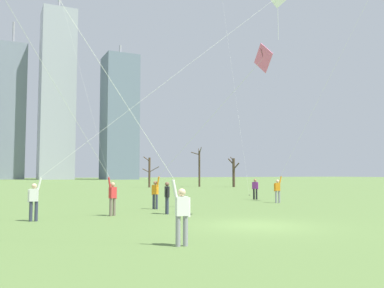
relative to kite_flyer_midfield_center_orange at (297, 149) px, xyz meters
The scene contains 15 objects.
ground_plane 13.48m from the kite_flyer_midfield_center_orange, 136.96° to the right, with size 400.00×400.00×0.00m, color #5B7A3D.
kite_flyer_midfield_center_orange is the anchor object (origin of this frame).
kite_flyer_foreground_right_yellow 19.29m from the kite_flyer_midfield_center_orange, 143.74° to the right, with size 9.14×2.58×15.39m.
kite_flyer_foreground_left_pink 10.07m from the kite_flyer_midfield_center_orange, behind, with size 3.30×7.62×8.16m.
kite_flyer_midfield_right_purple 16.60m from the kite_flyer_midfield_center_orange, 164.56° to the right, with size 11.71×8.30×16.73m.
kite_flyer_far_back_white 15.01m from the kite_flyer_midfield_center_orange, 165.67° to the right, with size 13.44×1.33×12.68m.
bystander_strolling_midfield 11.72m from the kite_flyer_midfield_center_orange, 164.57° to the right, with size 0.27×0.50×1.62m.
bystander_watching_nearby 5.62m from the kite_flyer_midfield_center_orange, 93.01° to the left, with size 0.37×0.42×1.62m.
distant_kite_low_near_trees_teal 27.99m from the kite_flyer_midfield_center_orange, 121.62° to the left, with size 4.72×6.84×21.82m.
bare_tree_leftmost 35.59m from the kite_flyer_midfield_center_orange, 87.05° to the left, with size 2.15×2.57×4.64m.
bare_tree_right_of_center 36.36m from the kite_flyer_midfield_center_orange, 74.25° to the left, with size 1.48×2.69×6.11m.
bare_tree_center 34.83m from the kite_flyer_midfield_center_orange, 65.97° to the left, with size 1.01×2.18×4.67m.
skyline_squat_block 143.45m from the kite_flyer_midfield_center_orange, 95.78° to the left, with size 9.72×11.84×58.53m.
skyline_wide_slab 133.52m from the kite_flyer_midfield_center_orange, 89.83° to the left, with size 11.78×11.66×65.87m.
skyline_short_annex 124.33m from the kite_flyer_midfield_center_orange, 80.23° to the left, with size 11.54×11.94×48.65m.
Camera 1 is at (-9.40, -13.67, 2.04)m, focal length 38.51 mm.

